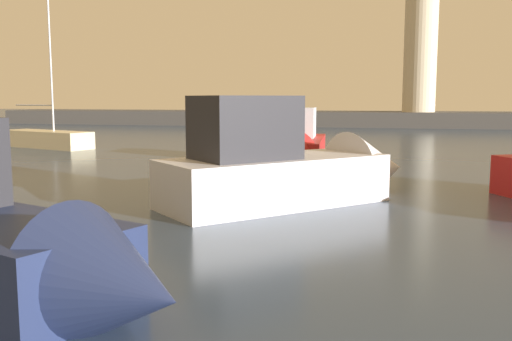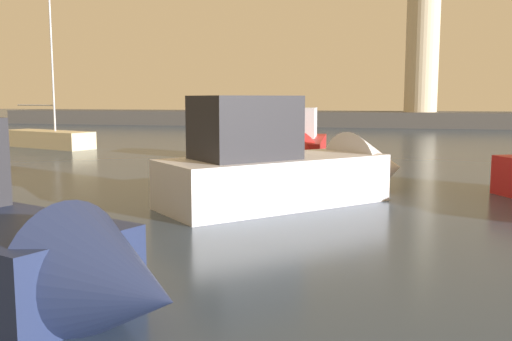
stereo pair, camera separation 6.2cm
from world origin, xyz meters
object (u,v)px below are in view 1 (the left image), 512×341
(motorboat_2, at_px, (303,168))
(motorboat_4, at_px, (294,150))
(lighthouse, at_px, (421,38))
(sailboat_moored, at_px, (47,138))

(motorboat_2, relative_size, motorboat_4, 0.93)
(lighthouse, relative_size, motorboat_4, 1.90)
(lighthouse, xyz_separation_m, motorboat_4, (-7.08, -38.70, -8.56))
(motorboat_4, distance_m, sailboat_moored, 18.26)
(lighthouse, xyz_separation_m, sailboat_moored, (-24.02, -31.89, -8.81))
(lighthouse, height_order, sailboat_moored, lighthouse)
(motorboat_2, height_order, sailboat_moored, sailboat_moored)
(motorboat_2, distance_m, motorboat_4, 8.13)
(lighthouse, relative_size, motorboat_2, 2.05)
(motorboat_2, distance_m, sailboat_moored, 23.73)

